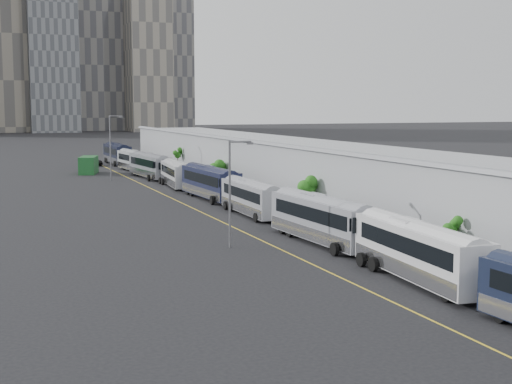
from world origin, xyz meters
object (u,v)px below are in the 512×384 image
bus_4 (252,201)px  suv (92,162)px  bus_6 (176,176)px  street_lamp_far (111,143)px  bus_5 (210,185)px  bus_3 (322,223)px  bus_7 (150,168)px  bus_8 (134,162)px  shipping_container (89,165)px  street_lamp_near (232,186)px  bus_2 (419,256)px  bus_9 (117,155)px

bus_4 → suv: (-6.07, 67.68, -0.74)m
bus_6 → street_lamp_far: (-6.82, 11.65, 4.09)m
bus_5 → street_lamp_far: street_lamp_far is taller
bus_3 → bus_7: size_ratio=1.01×
bus_4 → bus_6: 27.97m
bus_8 → shipping_container: bus_8 is taller
bus_5 → bus_6: 14.20m
bus_4 → suv: bus_4 is taller
street_lamp_near → shipping_container: street_lamp_near is taller
street_lamp_far → shipping_container: size_ratio=1.64×
street_lamp_far → bus_2: bearing=-84.1°
bus_2 → street_lamp_near: (-7.44, 14.60, 3.31)m
bus_5 → bus_2: bearing=-92.8°
street_lamp_far → bus_6: bearing=-59.6°
bus_5 → bus_6: bearing=88.9°
suv → street_lamp_far: bearing=-108.6°
bus_6 → street_lamp_far: size_ratio=1.25×
bus_8 → bus_7: bearing=-96.2°
street_lamp_far → bus_3: bearing=-82.7°
bus_7 → street_lamp_far: bearing=-171.2°
bus_4 → bus_9: 69.25m
bus_3 → bus_4: bus_3 is taller
bus_7 → street_lamp_far: street_lamp_far is taller
bus_2 → bus_9: 99.00m
street_lamp_near → shipping_container: bearing=91.2°
bus_8 → suv: (-5.16, 14.00, -0.74)m
bus_3 → street_lamp_far: 56.30m
bus_2 → street_lamp_near: street_lamp_near is taller
bus_5 → bus_3: bearing=-92.8°
bus_6 → bus_8: bearing=95.9°
bus_5 → suv: bus_5 is taller
suv → bus_8: bearing=-86.0°
street_lamp_near → suv: size_ratio=1.53×
bus_7 → bus_8: bus_7 is taller
bus_4 → shipping_container: bus_4 is taller
bus_2 → bus_8: bearing=94.6°
bus_8 → street_lamp_near: bearing=-100.9°
bus_9 → street_lamp_far: size_ratio=1.41×
bus_9 → street_lamp_near: (-6.48, -84.39, 3.23)m
bus_4 → bus_8: size_ratio=0.99×
bus_2 → bus_8: size_ratio=1.07×
bus_4 → suv: 67.96m
bus_9 → street_lamp_far: street_lamp_far is taller
bus_2 → bus_3: 13.65m
bus_8 → bus_9: (-0.09, 15.56, 0.18)m
bus_5 → bus_7: bus_5 is taller
bus_2 → bus_4: (0.03, 29.75, -0.11)m
bus_5 → bus_9: size_ratio=0.99×
bus_8 → shipping_container: size_ratio=2.09×
bus_8 → suv: 14.94m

